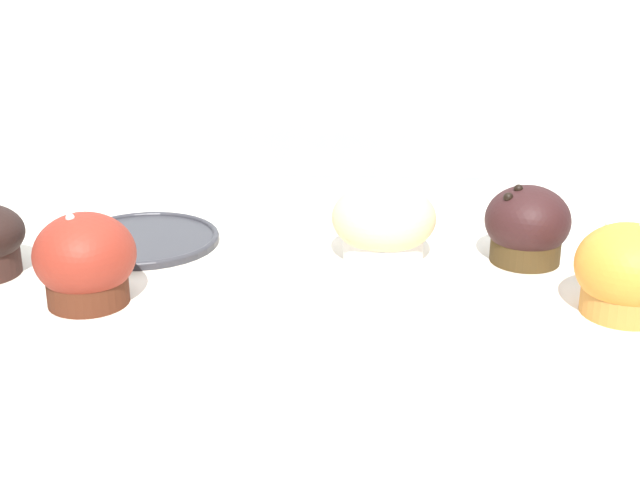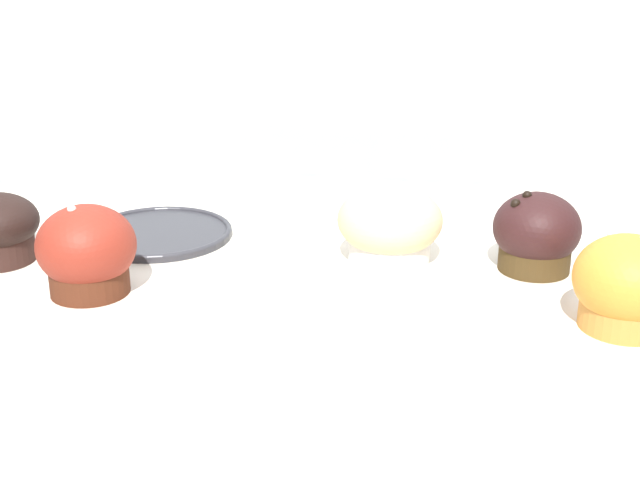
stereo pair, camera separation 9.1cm
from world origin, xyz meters
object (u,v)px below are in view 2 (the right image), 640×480
at_px(muffin_front_left, 87,252).
at_px(muffin_front_right, 390,226).
at_px(muffin_back_left, 627,286).
at_px(serving_plate, 158,233).
at_px(muffin_back_right, 536,234).

height_order(muffin_front_left, muffin_front_right, muffin_front_left).
distance_m(muffin_front_left, muffin_front_right, 0.32).
distance_m(muffin_back_left, muffin_front_right, 0.26).
distance_m(muffin_front_left, serving_plate, 0.17).
height_order(muffin_back_left, muffin_back_right, muffin_back_left).
bearing_deg(serving_plate, muffin_back_left, -17.37).
height_order(muffin_front_left, serving_plate, muffin_front_left).
distance_m(muffin_back_left, muffin_front_left, 0.52).
relative_size(muffin_back_right, muffin_front_left, 0.93).
relative_size(muffin_back_left, serving_plate, 0.58).
bearing_deg(muffin_front_right, muffin_back_right, 1.10).
bearing_deg(muffin_front_left, muffin_front_right, 24.88).
relative_size(muffin_back_right, muffin_front_right, 0.81).
bearing_deg(serving_plate, muffin_front_left, -94.56).
relative_size(muffin_front_left, muffin_front_right, 0.87).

